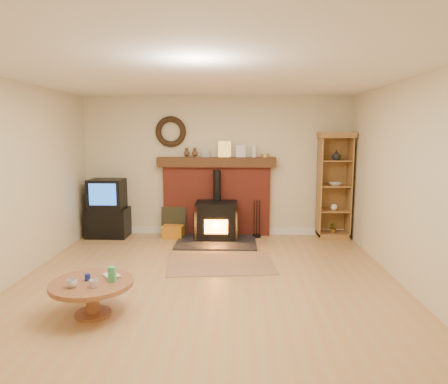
{
  "coord_description": "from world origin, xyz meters",
  "views": [
    {
      "loc": [
        0.37,
        -4.75,
        1.93
      ],
      "look_at": [
        0.19,
        1.0,
        1.07
      ],
      "focal_mm": 32.0,
      "sensor_mm": 36.0,
      "label": 1
    }
  ],
  "objects_px": {
    "tv_unit": "(108,209)",
    "coffee_table": "(92,288)",
    "wood_stove": "(217,222)",
    "curio_cabinet": "(334,186)"
  },
  "relations": [
    {
      "from": "tv_unit",
      "to": "coffee_table",
      "type": "height_order",
      "value": "tv_unit"
    },
    {
      "from": "coffee_table",
      "to": "wood_stove",
      "type": "bearing_deg",
      "value": 68.9
    },
    {
      "from": "wood_stove",
      "to": "tv_unit",
      "type": "distance_m",
      "value": 2.06
    },
    {
      "from": "curio_cabinet",
      "to": "coffee_table",
      "type": "bearing_deg",
      "value": -134.92
    },
    {
      "from": "wood_stove",
      "to": "curio_cabinet",
      "type": "distance_m",
      "value": 2.25
    },
    {
      "from": "tv_unit",
      "to": "curio_cabinet",
      "type": "bearing_deg",
      "value": 1.18
    },
    {
      "from": "curio_cabinet",
      "to": "coffee_table",
      "type": "height_order",
      "value": "curio_cabinet"
    },
    {
      "from": "wood_stove",
      "to": "curio_cabinet",
      "type": "xyz_separation_m",
      "value": [
        2.14,
        0.28,
        0.63
      ]
    },
    {
      "from": "tv_unit",
      "to": "coffee_table",
      "type": "bearing_deg",
      "value": -75.0
    },
    {
      "from": "wood_stove",
      "to": "coffee_table",
      "type": "distance_m",
      "value": 3.26
    }
  ]
}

